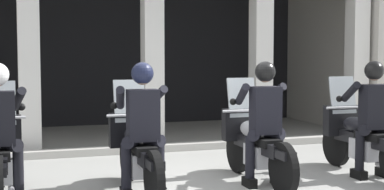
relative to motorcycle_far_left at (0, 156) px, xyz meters
The scene contains 10 objects.
ground_plane 3.75m from the motorcycle_far_left, 49.99° to the left, with size 80.00×80.00×0.00m, color #999993.
station_building 5.84m from the motorcycle_far_left, 62.66° to the left, with size 9.58×4.11×3.37m.
kerb_strip 3.59m from the motorcycle_far_left, 43.65° to the left, with size 9.08×0.24×0.12m, color #B7B5AD.
motorcycle_far_left is the anchor object (origin of this frame).
motorcycle_center_left 1.60m from the motorcycle_far_left, ahead, with size 0.62×2.04×1.35m.
police_officer_center_left 1.71m from the motorcycle_far_left, 16.23° to the right, with size 0.63×0.61×1.58m.
motorcycle_center_right 3.19m from the motorcycle_far_left, ahead, with size 0.62×2.04×1.35m.
police_officer_center_right 3.24m from the motorcycle_far_left, ahead, with size 0.63×0.61×1.58m.
motorcycle_far_right 4.78m from the motorcycle_far_left, ahead, with size 0.62×2.04×1.35m.
police_officer_far_right 4.81m from the motorcycle_far_left, ahead, with size 0.63×0.61×1.58m.
Camera 1 is at (-2.29, -6.72, 1.69)m, focal length 53.09 mm.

